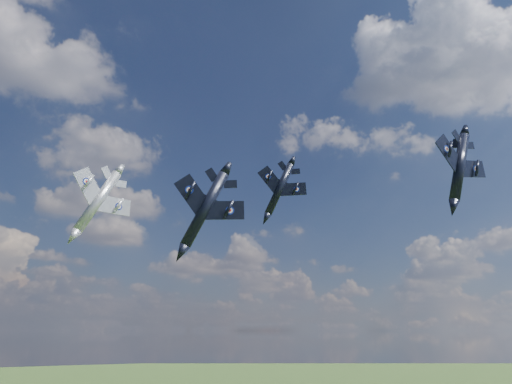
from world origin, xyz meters
name	(u,v)px	position (x,y,z in m)	size (l,w,h in m)	color
jet_lead_navy	(205,209)	(-7.06, 15.10, 79.08)	(11.23, 15.65, 3.24)	black
jet_right_navy	(459,167)	(16.89, -7.26, 81.94)	(9.18, 12.80, 2.65)	black
jet_high_navy	(280,189)	(13.04, 30.13, 88.32)	(10.31, 14.37, 2.97)	black
jet_left_silver	(98,201)	(-20.24, 21.89, 80.23)	(10.09, 14.07, 2.91)	gray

